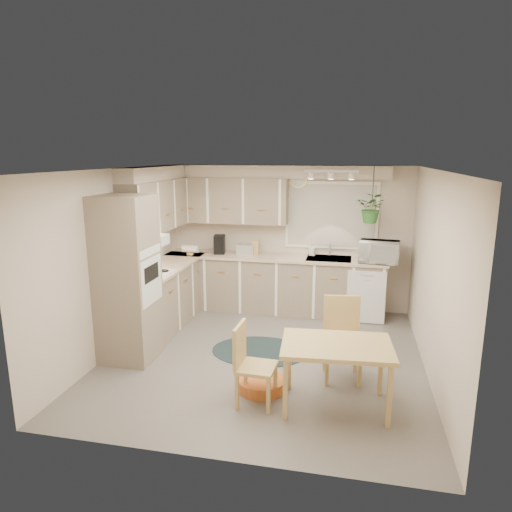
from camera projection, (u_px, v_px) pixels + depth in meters
name	position (u px, v px, depth m)	size (l,w,h in m)	color
floor	(264.00, 356.00, 5.94)	(4.20, 4.20, 0.00)	#645E58
ceiling	(265.00, 169.00, 5.41)	(4.20, 4.20, 0.00)	white
wall_back	(288.00, 238.00, 7.68)	(4.00, 0.04, 2.40)	beige
wall_front	(215.00, 329.00, 3.68)	(4.00, 0.04, 2.40)	beige
wall_left	(118.00, 260.00, 6.09)	(0.04, 4.20, 2.40)	beige
wall_right	(434.00, 276.00, 5.27)	(0.04, 4.20, 2.40)	beige
base_cab_left	(167.00, 295.00, 7.03)	(0.60, 1.85, 0.90)	gray
base_cab_back	(273.00, 285.00, 7.60)	(3.60, 0.60, 0.90)	gray
counter_left	(166.00, 266.00, 6.92)	(0.64, 1.89, 0.04)	beige
counter_back	(273.00, 257.00, 7.49)	(3.64, 0.64, 0.04)	beige
oven_stack	(127.00, 279.00, 5.70)	(0.65, 0.65, 2.10)	gray
wall_oven_face	(151.00, 281.00, 5.63)	(0.02, 0.56, 0.58)	silver
upper_cab_left	(159.00, 205.00, 6.87)	(0.35, 2.00, 0.75)	gray
upper_cab_back	(228.00, 200.00, 7.58)	(2.00, 0.35, 0.75)	gray
soffit_left	(156.00, 173.00, 6.77)	(0.30, 2.00, 0.20)	beige
soffit_back	(276.00, 172.00, 7.34)	(3.60, 0.30, 0.20)	beige
cooktop	(151.00, 274.00, 6.36)	(0.52, 0.58, 0.02)	silver
range_hood	(148.00, 242.00, 6.27)	(0.40, 0.60, 0.14)	silver
window_blinds	(331.00, 215.00, 7.42)	(1.40, 0.02, 1.00)	beige
window_frame	(331.00, 215.00, 7.43)	(1.50, 0.02, 1.10)	white
sink	(329.00, 261.00, 7.32)	(0.70, 0.48, 0.10)	#B1B4B9
dishwasher_front	(366.00, 297.00, 7.00)	(0.58, 0.01, 0.83)	silver
track_light_bar	(331.00, 171.00, 6.77)	(0.80, 0.04, 0.04)	silver
wall_clock	(298.00, 179.00, 7.41)	(0.30, 0.30, 0.03)	gold
dining_table	(336.00, 376.00, 4.70)	(1.11, 0.74, 0.70)	tan
chair_left	(257.00, 365.00, 4.75)	(0.40, 0.40, 0.86)	tan
chair_back	(343.00, 340.00, 5.27)	(0.45, 0.45, 0.96)	tan
braided_rug	(260.00, 351.00, 6.10)	(1.29, 0.97, 0.01)	black
pet_bed	(261.00, 384.00, 5.11)	(0.54, 0.54, 0.13)	#BD5825
microwave	(379.00, 249.00, 7.01)	(0.60, 0.33, 0.41)	silver
soap_bottle	(312.00, 253.00, 7.50)	(0.09, 0.21, 0.10)	silver
hanging_plant	(372.00, 211.00, 6.91)	(0.41, 0.46, 0.36)	#2D6729
coffee_maker	(220.00, 244.00, 7.65)	(0.18, 0.21, 0.31)	black
toaster	(245.00, 249.00, 7.59)	(0.28, 0.16, 0.17)	#B1B4B9
knife_block	(256.00, 247.00, 7.58)	(0.11, 0.11, 0.24)	tan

